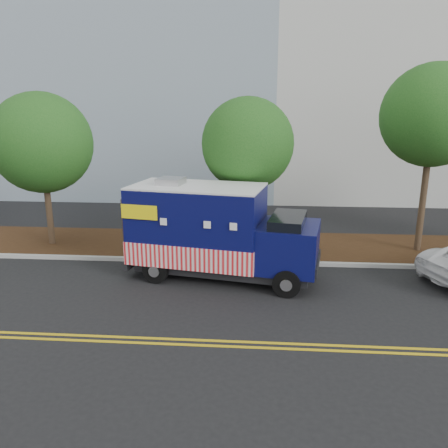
{
  "coord_description": "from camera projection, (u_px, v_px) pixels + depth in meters",
  "views": [
    {
      "loc": [
        0.96,
        -14.55,
        5.85
      ],
      "look_at": [
        -0.2,
        0.6,
        1.8
      ],
      "focal_mm": 35.0,
      "sensor_mm": 36.0,
      "label": 1
    }
  ],
  "objects": [
    {
      "name": "tree_a",
      "position": [
        42.0,
        143.0,
        17.91
      ],
      "size": [
        4.11,
        4.11,
        6.52
      ],
      "color": "#38281C",
      "rests_on": "ground"
    },
    {
      "name": "tree_b",
      "position": [
        248.0,
        144.0,
        16.93
      ],
      "size": [
        3.6,
        3.6,
        6.3
      ],
      "color": "#38281C",
      "rests_on": "ground"
    },
    {
      "name": "centerline_near",
      "position": [
        217.0,
        341.0,
        11.31
      ],
      "size": [
        120.0,
        0.1,
        0.01
      ],
      "primitive_type": "cube",
      "color": "gold",
      "rests_on": "ground"
    },
    {
      "name": "sign_post",
      "position": [
        123.0,
        229.0,
        17.3
      ],
      "size": [
        0.06,
        0.06,
        2.4
      ],
      "primitive_type": "cube",
      "color": "#473828",
      "rests_on": "ground"
    },
    {
      "name": "food_truck",
      "position": [
        214.0,
        234.0,
        15.29
      ],
      "size": [
        6.96,
        3.61,
        3.5
      ],
      "rotation": [
        0.0,
        0.0,
        -0.19
      ],
      "color": "black",
      "rests_on": "ground"
    },
    {
      "name": "centerline_far",
      "position": [
        216.0,
        346.0,
        11.07
      ],
      "size": [
        120.0,
        0.1,
        0.01
      ],
      "primitive_type": "cube",
      "color": "gold",
      "rests_on": "ground"
    },
    {
      "name": "mulch_strip",
      "position": [
        234.0,
        245.0,
        18.95
      ],
      "size": [
        120.0,
        4.0,
        0.15
      ],
      "primitive_type": "cube",
      "color": "black",
      "rests_on": "ground"
    },
    {
      "name": "curb",
      "position": [
        231.0,
        262.0,
        16.93
      ],
      "size": [
        120.0,
        0.18,
        0.15
      ],
      "primitive_type": "cube",
      "color": "#9E9E99",
      "rests_on": "ground"
    },
    {
      "name": "ground",
      "position": [
        228.0,
        277.0,
        15.6
      ],
      "size": [
        120.0,
        120.0,
        0.0
      ],
      "primitive_type": "plane",
      "color": "black",
      "rests_on": "ground"
    },
    {
      "name": "tree_c",
      "position": [
        433.0,
        116.0,
        16.74
      ],
      "size": [
        3.95,
        3.95,
        7.55
      ],
      "color": "#38281C",
      "rests_on": "ground"
    }
  ]
}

